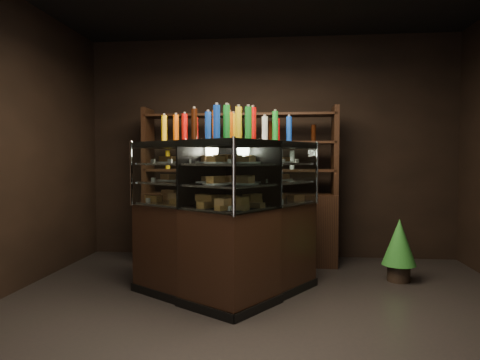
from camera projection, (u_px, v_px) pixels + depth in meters
name	position (u px, v px, depth m)	size (l,w,h in m)	color
ground	(259.00, 324.00, 3.47)	(5.00, 5.00, 0.00)	black
room_shell	(259.00, 83.00, 3.38)	(5.02, 5.02, 3.01)	black
display_case	(228.00, 245.00, 4.17)	(1.91, 1.55, 1.52)	black
food_display	(228.00, 176.00, 4.14)	(1.48, 1.15, 0.47)	#D9974E
bottles_top	(228.00, 127.00, 4.12)	(1.31, 1.01, 0.30)	#B20C0A
potted_conifer	(399.00, 241.00, 4.68)	(0.36, 0.36, 0.78)	black
back_shelving	(239.00, 216.00, 5.52)	(2.47, 0.44, 2.00)	black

